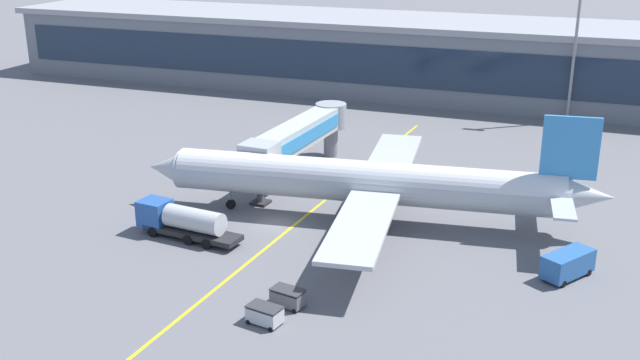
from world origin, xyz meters
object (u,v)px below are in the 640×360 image
(baggage_cart_1, at_px, (288,297))
(baggage_cart_0, at_px, (265,314))
(fuel_tanker, at_px, (182,220))
(main_airliner, at_px, (367,182))
(crew_van, at_px, (567,264))

(baggage_cart_1, bearing_deg, baggage_cart_0, -100.47)
(fuel_tanker, bearing_deg, baggage_cart_0, -40.30)
(baggage_cart_0, bearing_deg, baggage_cart_1, 79.53)
(main_airliner, distance_m, crew_van, 20.96)
(crew_van, xyz_separation_m, baggage_cart_0, (-20.87, -16.11, -0.53))
(crew_van, xyz_separation_m, baggage_cart_1, (-20.29, -12.97, -0.53))
(fuel_tanker, relative_size, baggage_cart_1, 3.81)
(main_airliner, relative_size, baggage_cart_1, 16.25)
(main_airliner, distance_m, fuel_tanker, 18.54)
(main_airliner, bearing_deg, crew_van, -17.37)
(fuel_tanker, bearing_deg, main_airliner, 34.06)
(crew_van, bearing_deg, main_airliner, 162.63)
(fuel_tanker, relative_size, baggage_cart_0, 3.81)
(fuel_tanker, xyz_separation_m, baggage_cart_0, (14.17, -12.02, -0.96))
(main_airliner, bearing_deg, fuel_tanker, -145.94)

